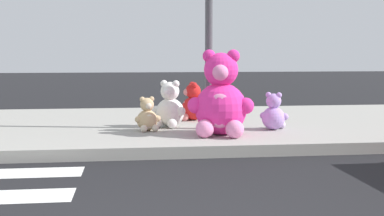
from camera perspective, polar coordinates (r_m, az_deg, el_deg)
sidewalk at (r=8.23m, az=-5.90°, el=-2.14°), size 28.00×4.40×0.15m
sign_pole at (r=7.45m, az=1.91°, el=10.68°), size 0.56×0.11×3.20m
plush_pink_large at (r=6.90m, az=3.25°, el=0.78°), size 0.88×0.82×1.16m
plush_white at (r=7.67m, az=-2.56°, el=-0.03°), size 0.49×0.51×0.71m
plush_lavender at (r=7.50m, az=9.17°, el=-0.74°), size 0.38×0.40×0.55m
plush_red at (r=8.43m, az=-0.00°, el=0.35°), size 0.43×0.49×0.64m
plush_tan at (r=7.31m, az=-5.03°, el=-1.03°), size 0.38×0.35×0.49m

